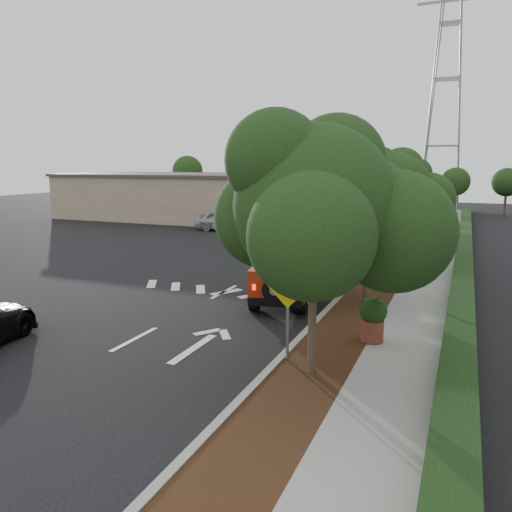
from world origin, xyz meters
The scene contains 18 objects.
ground centered at (0.00, 0.00, 0.00)m, with size 120.00×120.00×0.00m, color black.
curb centered at (4.60, 12.00, 0.07)m, with size 0.20×70.00×0.15m, color #9E9B93.
planting_strip centered at (5.60, 12.00, 0.06)m, with size 1.80×70.00×0.12m, color black.
sidewalk centered at (7.50, 12.00, 0.06)m, with size 2.00×70.00×0.12m, color gray.
hedge centered at (8.90, 12.00, 0.40)m, with size 0.80×70.00×0.80m, color black.
commercial_building centered at (-16.00, 30.00, 2.00)m, with size 22.00×12.00×4.00m, color gray.
transmission_tower centered at (6.00, 48.00, 0.00)m, with size 7.00×4.00×28.00m, color slate, non-canonical shape.
street_tree_near centered at (5.60, -0.50, 0.00)m, with size 3.80×3.80×5.92m, color black, non-canonical shape.
street_tree_mid centered at (5.60, 6.50, 0.00)m, with size 3.20×3.20×5.32m, color black, non-canonical shape.
street_tree_far centered at (5.60, 13.00, 0.00)m, with size 3.40×3.40×5.62m, color black, non-canonical shape.
light_pole_a centered at (-6.50, 26.00, 0.00)m, with size 2.00×0.22×9.00m, color slate, non-canonical shape.
light_pole_b centered at (-7.50, 38.00, 0.00)m, with size 2.00×0.22×9.00m, color slate, non-canonical shape.
red_jeep centered at (2.68, 5.77, 1.15)m, with size 2.71×4.60×2.26m.
silver_suv_ahead centered at (2.51, 9.36, 0.77)m, with size 2.57×5.57×1.55m, color #A6A8AE.
silver_sedan_oncoming centered at (-2.66, 16.79, 0.70)m, with size 1.48×4.23×1.39m, color #A1A4A8.
parked_suv centered at (-8.15, 22.72, 0.80)m, with size 1.88×4.68×1.59m, color #9FA2A6.
speed_hump_sign centered at (4.80, -0.01, 1.81)m, with size 1.23×0.10×2.61m.
terracotta_planter centered at (6.60, 2.23, 0.93)m, with size 0.79×0.79×1.37m.
Camera 1 is at (8.80, -11.61, 5.16)m, focal length 35.00 mm.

